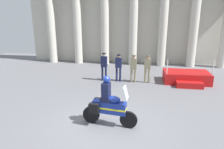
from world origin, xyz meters
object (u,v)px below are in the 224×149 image
officer_in_row_0 (104,65)px  officer_in_row_3 (147,67)px  officer_in_row_2 (133,67)px  reviewing_stand (186,77)px  motorcycle_with_rider (107,105)px  officer_in_row_1 (119,66)px

officer_in_row_0 → officer_in_row_3: 2.67m
officer_in_row_2 → officer_in_row_3: (0.84, 0.02, 0.01)m
officer_in_row_0 → officer_in_row_2: (1.84, -0.06, -0.05)m
reviewing_stand → officer_in_row_2: 3.33m
reviewing_stand → officer_in_row_3: officer_in_row_3 is taller
officer_in_row_0 → officer_in_row_2: officer_in_row_0 is taller
reviewing_stand → motorcycle_with_rider: bearing=-124.4°
motorcycle_with_rider → officer_in_row_0: bearing=110.3°
reviewing_stand → officer_in_row_1: 4.23m
officer_in_row_3 → motorcycle_with_rider: bearing=77.3°
officer_in_row_0 → officer_in_row_1: size_ratio=1.04×
reviewing_stand → motorcycle_with_rider: (-3.93, -5.75, 0.47)m
officer_in_row_1 → motorcycle_with_rider: size_ratio=0.82×
officer_in_row_1 → reviewing_stand: bearing=-171.7°
officer_in_row_2 → officer_in_row_3: 0.84m
motorcycle_with_rider → officer_in_row_2: bearing=90.9°
officer_in_row_1 → officer_in_row_3: 1.76m
reviewing_stand → motorcycle_with_rider: 6.98m
officer_in_row_0 → motorcycle_with_rider: bearing=105.2°
officer_in_row_2 → officer_in_row_1: bearing=0.0°
motorcycle_with_rider → reviewing_stand: bearing=63.9°
reviewing_stand → officer_in_row_2: bearing=-172.6°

